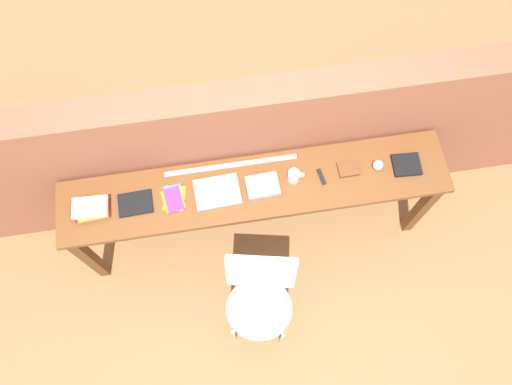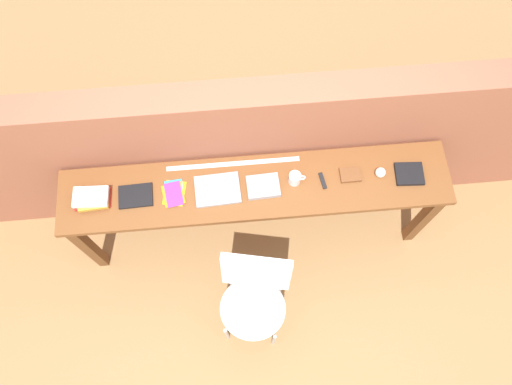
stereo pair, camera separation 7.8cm
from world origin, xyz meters
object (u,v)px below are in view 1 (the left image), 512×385
(pamphlet_pile_colourful, at_px, (174,198))
(book_open_centre, at_px, (217,192))
(chair_white_moulded, at_px, (260,296))
(multitool_folded, at_px, (321,177))
(leather_journal_brown, at_px, (348,169))
(mug, at_px, (294,176))
(book_stack_leftmost, at_px, (92,209))
(book_repair_rightmost, at_px, (406,165))
(sports_ball_small, at_px, (378,165))
(magazine_cycling, at_px, (135,203))

(pamphlet_pile_colourful, bearing_deg, book_open_centre, -0.07)
(chair_white_moulded, relative_size, book_open_centre, 3.16)
(multitool_folded, relative_size, leather_journal_brown, 0.85)
(mug, xyz_separation_m, leather_journal_brown, (0.36, 0.01, -0.03))
(chair_white_moulded, height_order, book_stack_leftmost, book_stack_leftmost)
(chair_white_moulded, distance_m, book_repair_rightmost, 1.27)
(pamphlet_pile_colourful, relative_size, sports_ball_small, 2.91)
(magazine_cycling, relative_size, pamphlet_pile_colourful, 1.10)
(mug, bearing_deg, book_open_centre, -177.70)
(pamphlet_pile_colourful, relative_size, mug, 1.75)
(book_stack_leftmost, distance_m, book_repair_rightmost, 2.00)
(multitool_folded, bearing_deg, book_open_centre, -179.68)
(pamphlet_pile_colourful, height_order, multitool_folded, multitool_folded)
(book_stack_leftmost, relative_size, book_open_centre, 0.80)
(multitool_folded, bearing_deg, leather_journal_brown, 7.64)
(book_stack_leftmost, xyz_separation_m, leather_journal_brown, (1.63, 0.03, -0.03))
(chair_white_moulded, bearing_deg, multitool_folded, 51.61)
(book_stack_leftmost, relative_size, pamphlet_pile_colourful, 1.17)
(chair_white_moulded, relative_size, book_repair_rightmost, 5.04)
(chair_white_moulded, height_order, leather_journal_brown, leather_journal_brown)
(book_open_centre, height_order, sports_ball_small, sports_ball_small)
(book_stack_leftmost, distance_m, leather_journal_brown, 1.63)
(mug, relative_size, leather_journal_brown, 0.85)
(chair_white_moulded, distance_m, multitool_folded, 0.87)
(mug, distance_m, leather_journal_brown, 0.36)
(chair_white_moulded, height_order, book_repair_rightmost, book_repair_rightmost)
(leather_journal_brown, height_order, book_repair_rightmost, book_repair_rightmost)
(multitool_folded, bearing_deg, pamphlet_pile_colourful, -179.80)
(magazine_cycling, height_order, sports_ball_small, sports_ball_small)
(magazine_cycling, bearing_deg, pamphlet_pile_colourful, -2.34)
(book_open_centre, bearing_deg, book_stack_leftmost, 177.60)
(pamphlet_pile_colourful, relative_size, multitool_folded, 1.75)
(sports_ball_small, bearing_deg, book_stack_leftmost, -179.34)
(book_stack_leftmost, xyz_separation_m, magazine_cycling, (0.26, 0.01, -0.03))
(chair_white_moulded, bearing_deg, pamphlet_pile_colourful, 126.10)
(multitool_folded, bearing_deg, magazine_cycling, -179.96)
(magazine_cycling, bearing_deg, sports_ball_small, -1.16)
(book_repair_rightmost, bearing_deg, sports_ball_small, 178.12)
(chair_white_moulded, bearing_deg, magazine_cycling, 138.02)
(book_repair_rightmost, bearing_deg, leather_journal_brown, 179.46)
(chair_white_moulded, relative_size, magazine_cycling, 4.21)
(leather_journal_brown, xyz_separation_m, sports_ball_small, (0.19, -0.01, 0.02))
(pamphlet_pile_colourful, height_order, mug, mug)
(chair_white_moulded, height_order, book_open_centre, book_open_centre)
(mug, distance_m, sports_ball_small, 0.55)
(book_repair_rightmost, bearing_deg, multitool_folded, -176.73)
(book_open_centre, bearing_deg, leather_journal_brown, -0.68)
(book_repair_rightmost, bearing_deg, pamphlet_pile_colourful, -176.42)
(mug, height_order, multitool_folded, mug)
(book_stack_leftmost, bearing_deg, mug, 0.99)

